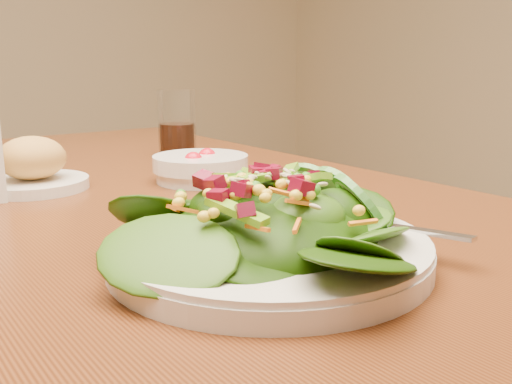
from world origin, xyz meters
The scene contains 5 objects.
dining_table centered at (0.00, 0.00, 0.65)m, with size 0.90×1.40×0.75m.
salad_plate centered at (0.04, -0.36, 0.78)m, with size 0.30×0.30×0.09m.
bread_plate centered at (-0.06, 0.09, 0.78)m, with size 0.15×0.15×0.08m.
tomato_bowl centered at (0.17, -0.01, 0.77)m, with size 0.15×0.15×0.05m.
drinking_glass centered at (0.26, 0.22, 0.80)m, with size 0.07×0.07×0.13m.
Camera 1 is at (-0.28, -0.76, 0.93)m, focal length 40.00 mm.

